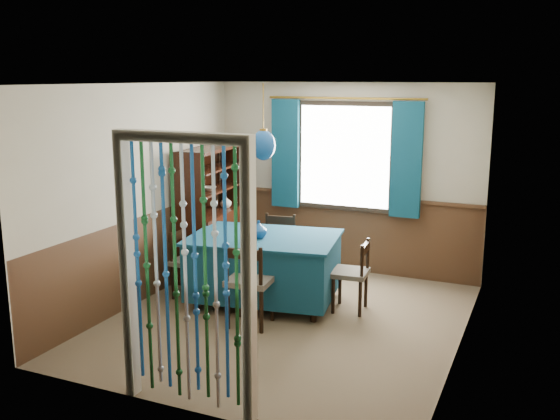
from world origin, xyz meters
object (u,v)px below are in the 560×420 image
at_px(chair_near, 249,282).
at_px(chair_far, 277,249).
at_px(chair_right, 353,273).
at_px(dining_table, 264,265).
at_px(sideboard, 213,230).
at_px(pendant_lamp, 263,145).
at_px(bowl_shelf, 209,188).
at_px(vase_table, 259,230).
at_px(vase_sideboard, 226,201).
at_px(chair_left, 188,261).

xyz_separation_m(chair_near, chair_far, (-0.27, 1.33, -0.01)).
distance_m(chair_far, chair_right, 1.22).
height_order(dining_table, sideboard, sideboard).
xyz_separation_m(pendant_lamp, bowl_shelf, (-1.06, 0.60, -0.66)).
bearing_deg(dining_table, vase_table, -111.89).
relative_size(chair_far, vase_sideboard, 4.87).
height_order(chair_right, sideboard, sideboard).
xyz_separation_m(chair_near, vase_table, (-0.17, 0.58, 0.41)).
bearing_deg(chair_right, bowl_shelf, 73.70).
distance_m(sideboard, pendant_lamp, 1.85).
relative_size(dining_table, chair_near, 2.00).
xyz_separation_m(chair_far, bowl_shelf, (-0.93, -0.05, 0.70)).
distance_m(dining_table, chair_far, 0.67).
relative_size(chair_left, sideboard, 0.48).
relative_size(pendant_lamp, vase_table, 4.63).
height_order(chair_left, sideboard, sideboard).
xyz_separation_m(chair_left, pendant_lamp, (0.92, 0.15, 1.40)).
relative_size(chair_right, sideboard, 0.48).
bearing_deg(pendant_lamp, bowl_shelf, 150.30).
bearing_deg(vase_table, vase_sideboard, 132.54).
xyz_separation_m(chair_right, vase_table, (-1.02, -0.27, 0.46)).
bearing_deg(dining_table, chair_near, -86.94).
distance_m(sideboard, vase_table, 1.43).
bearing_deg(sideboard, vase_sideboard, 71.34).
bearing_deg(bowl_shelf, chair_right, -11.55).
height_order(sideboard, pendant_lamp, pendant_lamp).
xyz_separation_m(chair_near, vase_sideboard, (-1.20, 1.71, 0.45)).
bearing_deg(dining_table, sideboard, 135.99).
bearing_deg(chair_right, dining_table, 95.59).
relative_size(sideboard, bowl_shelf, 8.41).
height_order(chair_left, bowl_shelf, bowl_shelf).
bearing_deg(chair_far, dining_table, 92.53).
height_order(chair_far, vase_table, vase_table).
height_order(chair_far, chair_right, chair_far).
bearing_deg(vase_sideboard, chair_far, -22.20).
bearing_deg(chair_near, dining_table, 96.42).
height_order(sideboard, vase_sideboard, sideboard).
relative_size(chair_far, chair_left, 1.09).
height_order(chair_near, chair_left, chair_near).
xyz_separation_m(chair_near, chair_right, (0.85, 0.86, -0.05)).
xyz_separation_m(sideboard, pendant_lamp, (1.12, -0.78, 1.25)).
bearing_deg(chair_near, chair_left, 148.21).
bearing_deg(bowl_shelf, vase_table, -33.87).
relative_size(chair_near, vase_sideboard, 5.01).
bearing_deg(dining_table, pendant_lamp, 80.92).
bearing_deg(chair_near, vase_table, 100.20).
bearing_deg(chair_left, sideboard, -170.59).
distance_m(chair_right, sideboard, 2.20).
xyz_separation_m(dining_table, chair_left, (-0.92, -0.15, -0.03)).
xyz_separation_m(sideboard, vase_table, (1.10, -0.87, 0.30)).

